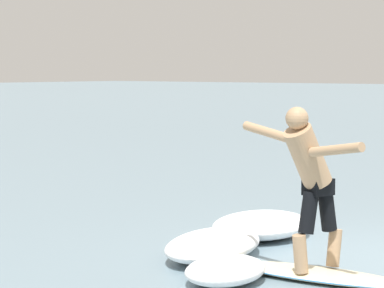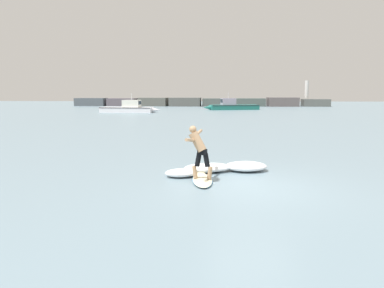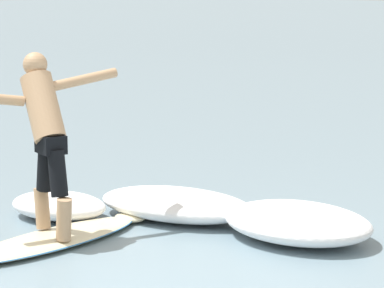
# 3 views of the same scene
# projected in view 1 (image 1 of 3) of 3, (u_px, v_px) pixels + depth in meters

# --- Properties ---
(surfboard) EXTENTS (0.75, 2.10, 0.23)m
(surfboard) POSITION_uv_depth(u_px,v_px,m) (314.00, 274.00, 8.81)
(surfboard) COLOR beige
(surfboard) RESTS_ON ground
(surfer) EXTENTS (0.81, 1.53, 1.59)m
(surfer) POSITION_uv_depth(u_px,v_px,m) (310.00, 174.00, 8.64)
(surfer) COLOR tan
(surfer) RESTS_ON surfboard
(wave_foam_at_tail) EXTENTS (1.81, 1.30, 0.29)m
(wave_foam_at_tail) POSITION_uv_depth(u_px,v_px,m) (213.00, 245.00, 9.76)
(wave_foam_at_tail) COLOR white
(wave_foam_at_tail) RESTS_ON ground
(wave_foam_at_nose) EXTENTS (1.50, 1.18, 0.31)m
(wave_foam_at_nose) POSITION_uv_depth(u_px,v_px,m) (262.00, 225.00, 10.93)
(wave_foam_at_nose) COLOR white
(wave_foam_at_nose) RESTS_ON ground
(wave_foam_beside) EXTENTS (1.16, 0.94, 0.25)m
(wave_foam_beside) POSITION_uv_depth(u_px,v_px,m) (225.00, 270.00, 8.61)
(wave_foam_beside) COLOR white
(wave_foam_beside) RESTS_ON ground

